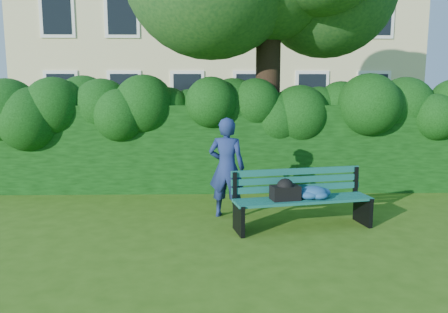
{
  "coord_description": "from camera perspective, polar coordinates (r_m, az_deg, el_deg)",
  "views": [
    {
      "loc": [
        -0.17,
        -6.97,
        2.14
      ],
      "look_at": [
        0.0,
        0.6,
        0.95
      ],
      "focal_mm": 35.0,
      "sensor_mm": 36.0,
      "label": 1
    }
  ],
  "objects": [
    {
      "name": "hedge",
      "position": [
        9.26,
        -0.22,
        1.23
      ],
      "size": [
        10.0,
        1.0,
        1.8
      ],
      "color": "black",
      "rests_on": "ground"
    },
    {
      "name": "apartment_building",
      "position": [
        21.31,
        -0.85,
        19.36
      ],
      "size": [
        16.0,
        8.08,
        12.0
      ],
      "color": "beige",
      "rests_on": "ground"
    },
    {
      "name": "man_reading",
      "position": [
        7.24,
        0.34,
        -1.47
      ],
      "size": [
        0.69,
        0.53,
        1.67
      ],
      "primitive_type": "imported",
      "rotation": [
        0.0,
        0.0,
        2.9
      ],
      "color": "navy",
      "rests_on": "ground"
    },
    {
      "name": "ground",
      "position": [
        7.3,
        0.11,
        -8.13
      ],
      "size": [
        80.0,
        80.0,
        0.0
      ],
      "primitive_type": "plane",
      "color": "#325813",
      "rests_on": "ground"
    },
    {
      "name": "park_bench",
      "position": [
        6.84,
        10.11,
        -5.09
      ],
      "size": [
        2.2,
        0.97,
        0.89
      ],
      "rotation": [
        0.0,
        0.0,
        0.2
      ],
      "color": "#10534A",
      "rests_on": "ground"
    }
  ]
}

